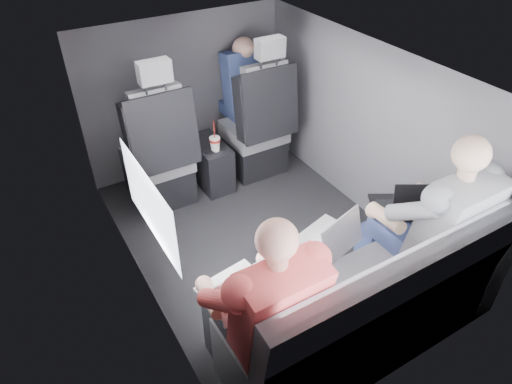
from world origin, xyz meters
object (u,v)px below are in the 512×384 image
front_seat_left (160,160)px  passenger_rear_right (430,224)px  rear_bench (364,311)px  passenger_front_right (244,84)px  soda_cup (215,143)px  laptop_black (408,205)px  laptop_white (238,289)px  laptop_silver (330,236)px  passenger_rear_left (262,307)px  center_console (210,163)px  front_seat_right (257,132)px

front_seat_left → passenger_rear_right: (0.97, -1.81, 0.24)m
rear_bench → passenger_front_right: 2.25m
soda_cup → laptop_black: laptop_black is taller
laptop_white → passenger_rear_right: size_ratio=0.28×
laptop_black → soda_cup: bearing=109.9°
rear_bench → laptop_silver: size_ratio=4.29×
soda_cup → passenger_rear_left: (-0.60, -1.72, 0.16)m
center_console → rear_bench: (-0.00, -1.94, 0.11)m
front_seat_right → laptop_silver: (-0.48, -1.59, 0.23)m
front_seat_left → passenger_front_right: bearing=15.7°
soda_cup → front_seat_right: bearing=11.3°
center_console → laptop_white: size_ratio=1.34×
soda_cup → laptop_black: size_ratio=0.57×
rear_bench → passenger_rear_left: bearing=171.1°
rear_bench → laptop_black: rear_bench is taller
center_console → laptop_black: (0.55, -1.65, 0.43)m
laptop_white → passenger_rear_right: bearing=-7.3°
center_console → passenger_front_right: size_ratio=0.67×
soda_cup → laptop_white: 1.70m
laptop_silver → passenger_front_right: (0.50, 1.84, 0.11)m
laptop_white → center_console: bearing=69.0°
rear_bench → laptop_white: 0.77m
center_console → passenger_rear_right: size_ratio=0.38×
laptop_black → center_console: bearing=108.4°
laptop_silver → passenger_rear_left: size_ratio=0.31×
center_console → laptop_white: laptop_white is taller
front_seat_right → laptop_white: front_seat_right is taller
center_console → soda_cup: bearing=-91.2°
laptop_silver → passenger_rear_left: (-0.58, -0.22, -0.00)m
front_seat_right → passenger_rear_left: size_ratio=1.04×
front_seat_right → soda_cup: size_ratio=4.78×
rear_bench → soda_cup: 1.82m
laptop_black → passenger_rear_right: passenger_rear_right is taller
laptop_black → passenger_rear_left: passenger_rear_left is taller
center_console → passenger_front_right: passenger_front_right is taller
front_seat_left → laptop_black: 1.90m
laptop_silver → passenger_rear_right: (0.54, -0.22, 0.01)m
front_seat_right → rear_bench: 1.96m
front_seat_right → soda_cup: bearing=-168.7°
center_console → laptop_silver: (-0.03, -1.63, 0.43)m
rear_bench → laptop_black: 0.70m
soda_cup → laptop_silver: 1.51m
soda_cup → passenger_rear_left: bearing=-109.4°
rear_bench → laptop_black: size_ratio=3.47×
passenger_rear_left → laptop_white: bearing=106.8°
laptop_white → front_seat_left: bearing=83.1°
center_console → passenger_rear_left: passenger_rear_left is taller
front_seat_left → center_console: size_ratio=2.64×
front_seat_right → laptop_silver: 1.67m
rear_bench → passenger_rear_right: passenger_rear_right is taller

